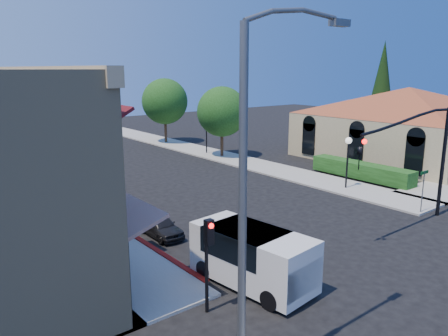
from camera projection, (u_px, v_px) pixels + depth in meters
ground at (380, 263)px, 18.44m from camera, size 120.00×120.00×0.00m
sidewalk_left at (4, 174)px, 33.72m from camera, size 3.50×50.00×0.12m
sidewalk_right at (191, 149)px, 44.34m from camera, size 3.50×50.00×0.12m
curb_red_strip at (144, 244)px, 20.36m from camera, size 0.25×10.00×0.06m
mission_building at (407, 117)px, 39.73m from camera, size 30.12×30.12×6.40m
hedge at (361, 179)px, 32.41m from camera, size 1.40×8.00×1.10m
conifer_far at (382, 84)px, 47.76m from camera, size 3.20×3.20×11.00m
street_tree_a at (222, 112)px, 39.64m from camera, size 4.56×4.56×6.48m
street_tree_b at (165, 101)px, 47.19m from camera, size 4.94×4.94×7.02m
signal_mast_arm at (425, 148)px, 22.23m from camera, size 8.01×0.39×6.00m
secondary_signal at (208, 249)px, 14.15m from camera, size 0.28×0.42×3.32m
cobra_streetlight at (254, 189)px, 10.19m from camera, size 3.60×0.25×9.31m
street_name_sign at (423, 185)px, 24.30m from camera, size 0.80×0.06×2.50m
lamppost_left_near at (108, 194)px, 18.78m from camera, size 0.44×0.44×3.57m
lamppost_left_far at (21, 149)px, 29.46m from camera, size 0.44×0.44×3.57m
lamppost_right_near at (348, 150)px, 29.10m from camera, size 0.44×0.44×3.57m
lamppost_right_far at (206, 126)px, 41.30m from camera, size 0.44×0.44×3.57m
white_van at (253, 254)px, 16.32m from camera, size 2.60×5.03×2.14m
parked_car_a at (160, 226)px, 21.30m from camera, size 1.28×3.10×1.05m
parked_car_b at (111, 205)px, 24.48m from camera, size 1.50×3.52×1.13m
parked_car_c at (64, 165)px, 34.48m from camera, size 1.85×3.86×1.09m
parked_car_d at (21, 154)px, 38.97m from camera, size 2.31×4.19×1.11m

